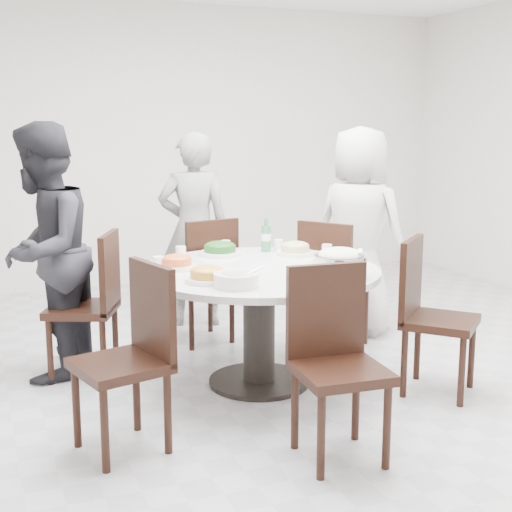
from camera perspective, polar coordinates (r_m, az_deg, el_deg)
name	(u,v)px	position (r m, az deg, el deg)	size (l,w,h in m)	color
floor	(298,370)	(4.85, 3.36, -9.13)	(6.00, 6.00, 0.01)	#BABABF
wall_back	(174,146)	(7.39, -6.62, 8.76)	(6.00, 0.01, 2.80)	silver
dining_table	(259,327)	(4.51, 0.24, -5.68)	(1.50, 1.50, 0.75)	silver
chair_ne	(336,284)	(5.26, 6.39, -2.21)	(0.42, 0.42, 0.95)	black
chair_n	(201,280)	(5.37, -4.44, -1.90)	(0.42, 0.42, 0.95)	black
chair_nw	(82,305)	(4.76, -13.75, -3.85)	(0.42, 0.42, 0.95)	black
chair_sw	(120,361)	(3.65, -10.85, -8.23)	(0.42, 0.42, 0.95)	black
chair_s	(341,367)	(3.52, 6.79, -8.81)	(0.42, 0.42, 0.95)	black
chair_se	(440,318)	(4.48, 14.54, -4.80)	(0.42, 0.42, 0.95)	black
diner_right	(359,231)	(5.60, 8.25, 1.99)	(0.79, 0.51, 1.61)	silver
diner_middle	(194,230)	(5.77, -4.98, 2.09)	(0.57, 0.37, 1.57)	black
diner_left	(44,252)	(4.75, -16.61, 0.30)	(0.80, 0.62, 1.65)	black
dish_greens	(220,250)	(4.85, -2.90, 0.48)	(0.28, 0.28, 0.07)	white
dish_pale	(295,250)	(4.86, 3.15, 0.48)	(0.25, 0.25, 0.07)	white
dish_orange	(177,264)	(4.42, -6.35, -0.62)	(0.24, 0.24, 0.06)	white
dish_redbrown	(337,263)	(4.45, 6.49, -0.57)	(0.25, 0.25, 0.06)	white
dish_tofu	(207,276)	(4.05, -3.93, -1.64)	(0.25, 0.25, 0.06)	white
rice_bowl	(340,267)	(4.17, 6.74, -0.84)	(0.31, 0.31, 0.13)	silver
soup_bowl	(236,280)	(3.92, -1.60, -1.93)	(0.25, 0.25, 0.08)	white
beverage_bottle	(266,235)	(4.97, 0.81, 1.70)	(0.07, 0.07, 0.24)	#327F47
tea_cups	(227,246)	(4.99, -2.35, 0.83)	(0.07, 0.07, 0.08)	white
chopsticks	(228,250)	(5.00, -2.23, 0.46)	(0.24, 0.04, 0.01)	tan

